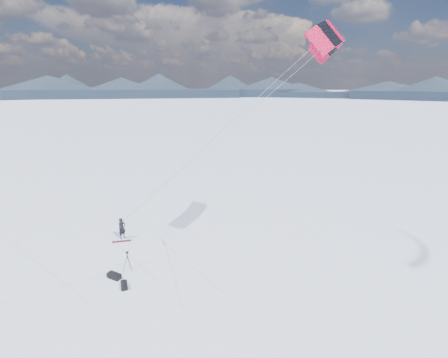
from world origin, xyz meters
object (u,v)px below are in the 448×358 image
at_px(gear_bag_b, 124,285).
at_px(snowkiter, 123,238).
at_px(snowboard, 122,241).
at_px(tripod, 128,259).
at_px(gear_bag_a, 114,276).

bearing_deg(gear_bag_b, snowkiter, 178.44).
xyz_separation_m(snowboard, gear_bag_b, (4.09, -4.69, 0.13)).
relative_size(tripod, gear_bag_b, 1.73).
height_order(tripod, gear_bag_a, tripod).
relative_size(snowboard, tripod, 1.01).
bearing_deg(snowboard, gear_bag_b, -84.30).
bearing_deg(snowkiter, gear_bag_b, -123.47).
xyz_separation_m(snowkiter, snowboard, (0.31, -0.52, 0.02)).
height_order(snowboard, tripod, tripod).
distance_m(snowboard, gear_bag_b, 6.23).
relative_size(gear_bag_a, gear_bag_b, 1.13).
xyz_separation_m(tripod, gear_bag_a, (-0.31, -1.00, -0.73)).
xyz_separation_m(tripod, gear_bag_b, (0.90, -1.53, -0.75)).
bearing_deg(snowboard, tripod, -80.14).
xyz_separation_m(snowkiter, gear_bag_a, (3.20, -4.69, 0.18)).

